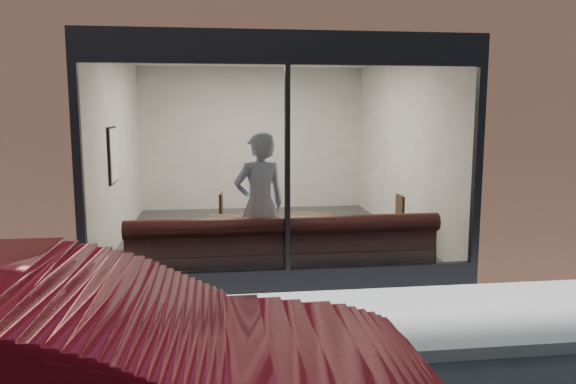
{
  "coord_description": "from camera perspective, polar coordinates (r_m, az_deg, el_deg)",
  "views": [
    {
      "loc": [
        -0.9,
        -4.69,
        2.29
      ],
      "look_at": [
        0.05,
        2.4,
        1.22
      ],
      "focal_mm": 35.0,
      "sensor_mm": 36.0,
      "label": 1
    }
  ],
  "objects": [
    {
      "name": "ground",
      "position": [
        5.29,
        3.01,
        -17.14
      ],
      "size": [
        120.0,
        120.0,
        0.0
      ],
      "primitive_type": "plane",
      "color": "black",
      "rests_on": "ground"
    },
    {
      "name": "sidewalk_near",
      "position": [
        6.19,
        1.26,
        -13.13
      ],
      "size": [
        40.0,
        2.0,
        0.01
      ],
      "primitive_type": "cube",
      "color": "gray",
      "rests_on": "ground"
    },
    {
      "name": "kerb_near",
      "position": [
        5.22,
        3.12,
        -16.78
      ],
      "size": [
        40.0,
        0.1,
        0.12
      ],
      "primitive_type": "cube",
      "color": "gray",
      "rests_on": "ground"
    },
    {
      "name": "host_building_pier_left",
      "position": [
        13.02,
        -20.38,
        4.96
      ],
      "size": [
        2.5,
        12.0,
        3.2
      ],
      "primitive_type": "cube",
      "color": "brown",
      "rests_on": "ground"
    },
    {
      "name": "host_building_pier_right",
      "position": [
        13.53,
        12.5,
        5.4
      ],
      "size": [
        2.5,
        12.0,
        3.2
      ],
      "primitive_type": "cube",
      "color": "brown",
      "rests_on": "ground"
    },
    {
      "name": "host_building_backfill",
      "position": [
        15.73,
        -4.4,
        5.99
      ],
      "size": [
        5.0,
        6.0,
        3.2
      ],
      "primitive_type": "cube",
      "color": "brown",
      "rests_on": "ground"
    },
    {
      "name": "cafe_floor",
      "position": [
        9.99,
        -2.31,
        -4.62
      ],
      "size": [
        6.0,
        6.0,
        0.0
      ],
      "primitive_type": "plane",
      "color": "#2D2D30",
      "rests_on": "ground"
    },
    {
      "name": "cafe_ceiling",
      "position": [
        9.77,
        -2.42,
        13.8
      ],
      "size": [
        6.0,
        6.0,
        0.0
      ],
      "primitive_type": "plane",
      "rotation": [
        3.14,
        0.0,
        0.0
      ],
      "color": "white",
      "rests_on": "host_building_upper"
    },
    {
      "name": "cafe_wall_back",
      "position": [
        12.73,
        -3.62,
        5.4
      ],
      "size": [
        5.0,
        0.0,
        5.0
      ],
      "primitive_type": "plane",
      "rotation": [
        1.57,
        0.0,
        0.0
      ],
      "color": "beige",
      "rests_on": "ground"
    },
    {
      "name": "cafe_wall_left",
      "position": [
        9.84,
        -17.0,
        4.13
      ],
      "size": [
        0.0,
        6.0,
        6.0
      ],
      "primitive_type": "plane",
      "rotation": [
        1.57,
        0.0,
        1.57
      ],
      "color": "beige",
      "rests_on": "ground"
    },
    {
      "name": "cafe_wall_right",
      "position": [
        10.28,
        11.63,
        4.5
      ],
      "size": [
        0.0,
        6.0,
        6.0
      ],
      "primitive_type": "plane",
      "rotation": [
        1.57,
        0.0,
        -1.57
      ],
      "color": "beige",
      "rests_on": "ground"
    },
    {
      "name": "storefront_kick",
      "position": [
        7.12,
        -0.06,
        -8.96
      ],
      "size": [
        5.0,
        0.1,
        0.3
      ],
      "primitive_type": "cube",
      "color": "black",
      "rests_on": "ground"
    },
    {
      "name": "storefront_header",
      "position": [
        6.83,
        -0.07,
        14.48
      ],
      "size": [
        5.0,
        0.1,
        0.4
      ],
      "primitive_type": "cube",
      "color": "black",
      "rests_on": "host_building_upper"
    },
    {
      "name": "storefront_mullion",
      "position": [
        6.84,
        -0.06,
        2.3
      ],
      "size": [
        0.06,
        0.1,
        2.5
      ],
      "primitive_type": "cube",
      "color": "black",
      "rests_on": "storefront_kick"
    },
    {
      "name": "storefront_glass",
      "position": [
        6.81,
        -0.03,
        2.28
      ],
      "size": [
        4.8,
        0.0,
        4.8
      ],
      "primitive_type": "plane",
      "rotation": [
        1.57,
        0.0,
        0.0
      ],
      "color": "white",
      "rests_on": "storefront_kick"
    },
    {
      "name": "banquette",
      "position": [
        7.48,
        -0.47,
        -7.5
      ],
      "size": [
        4.0,
        0.55,
        0.45
      ],
      "primitive_type": "cube",
      "color": "#3C1816",
      "rests_on": "cafe_floor"
    },
    {
      "name": "person",
      "position": [
        7.6,
        -2.89,
        -1.34
      ],
      "size": [
        0.83,
        0.66,
        1.98
      ],
      "primitive_type": "imported",
      "rotation": [
        0.0,
        0.0,
        3.43
      ],
      "color": "#ADC9E4",
      "rests_on": "cafe_floor"
    },
    {
      "name": "cafe_table_left",
      "position": [
        7.98,
        -5.91,
        -2.73
      ],
      "size": [
        0.59,
        0.59,
        0.04
      ],
      "primitive_type": "cube",
      "rotation": [
        0.0,
        0.0,
        0.03
      ],
      "color": "#322113",
      "rests_on": "cafe_floor"
    },
    {
      "name": "cafe_table_right",
      "position": [
        8.08,
        2.38,
        -2.54
      ],
      "size": [
        0.76,
        0.76,
        0.04
      ],
      "primitive_type": "cube",
      "rotation": [
        0.0,
        0.0,
        -0.36
      ],
      "color": "#322113",
      "rests_on": "cafe_floor"
    },
    {
      "name": "cafe_chair_left",
      "position": [
        9.19,
        -7.95,
        -4.45
      ],
      "size": [
        0.44,
        0.44,
        0.04
      ],
      "primitive_type": "cube",
      "rotation": [
        0.0,
        0.0,
        3.06
      ],
      "color": "#322113",
      "rests_on": "cafe_floor"
    },
    {
      "name": "cafe_chair_right",
      "position": [
        8.97,
        10.04,
        -4.81
      ],
      "size": [
        0.39,
        0.39,
        0.04
      ],
      "primitive_type": "cube",
      "rotation": [
        0.0,
        0.0,
        3.1
      ],
      "color": "#322113",
      "rests_on": "cafe_floor"
    },
    {
      "name": "wall_poster",
      "position": [
        9.3,
        -17.28,
        3.6
      ],
      "size": [
        0.02,
        0.62,
        0.83
      ],
      "primitive_type": "cube",
      "color": "white",
      "rests_on": "cafe_wall_left"
    }
  ]
}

